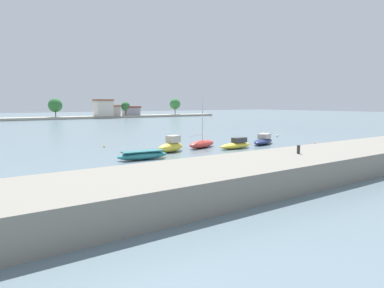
% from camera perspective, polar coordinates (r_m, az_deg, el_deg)
% --- Properties ---
extents(ground_plane, '(400.00, 400.00, 0.00)m').
position_cam_1_polar(ground_plane, '(38.33, 17.11, -1.72)').
color(ground_plane, slate).
extents(seawall_embankment, '(87.20, 6.87, 1.80)m').
position_cam_1_polar(seawall_embankment, '(33.92, 27.46, -1.79)').
color(seawall_embankment, gray).
rests_on(seawall_embankment, ground).
extents(mooring_bollard, '(0.24, 0.24, 0.66)m').
position_cam_1_polar(mooring_bollard, '(26.61, 18.11, -0.90)').
color(mooring_bollard, '#2D2D33').
rests_on(mooring_bollard, seawall_embankment).
extents(moored_boat_0, '(5.44, 1.97, 0.89)m').
position_cam_1_polar(moored_boat_0, '(33.60, -8.61, -1.96)').
color(moored_boat_0, teal).
rests_on(moored_boat_0, ground).
extents(moored_boat_1, '(4.39, 2.98, 1.90)m').
position_cam_1_polar(moored_boat_1, '(38.44, -3.68, -0.34)').
color(moored_boat_1, yellow).
rests_on(moored_boat_1, ground).
extents(moored_boat_2, '(5.26, 3.27, 6.40)m').
position_cam_1_polar(moored_boat_2, '(41.97, 1.74, 0.03)').
color(moored_boat_2, '#C63833').
rests_on(moored_boat_2, ground).
extents(moored_boat_3, '(5.07, 1.84, 1.36)m').
position_cam_1_polar(moored_boat_3, '(41.60, 7.72, -0.12)').
color(moored_boat_3, yellow).
rests_on(moored_boat_3, ground).
extents(moored_boat_4, '(5.79, 4.05, 1.44)m').
position_cam_1_polar(moored_boat_4, '(46.79, 12.36, 0.63)').
color(moored_boat_4, navy).
rests_on(moored_boat_4, ground).
extents(mooring_buoy_0, '(0.28, 0.28, 0.28)m').
position_cam_1_polar(mooring_buoy_0, '(48.58, 20.74, 0.10)').
color(mooring_buoy_0, orange).
rests_on(mooring_buoy_0, ground).
extents(mooring_buoy_1, '(0.25, 0.25, 0.25)m').
position_cam_1_polar(mooring_buoy_1, '(44.00, -15.12, -0.38)').
color(mooring_buoy_1, yellow).
rests_on(mooring_buoy_1, ground).
extents(mooring_buoy_2, '(0.42, 0.42, 0.42)m').
position_cam_1_polar(mooring_buoy_2, '(57.41, 14.66, 1.41)').
color(mooring_buoy_2, white).
rests_on(mooring_buoy_2, ground).
extents(distant_shoreline, '(125.58, 8.79, 7.81)m').
position_cam_1_polar(distant_shoreline, '(129.61, -18.28, 5.19)').
color(distant_shoreline, '#9E998C').
rests_on(distant_shoreline, ground).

